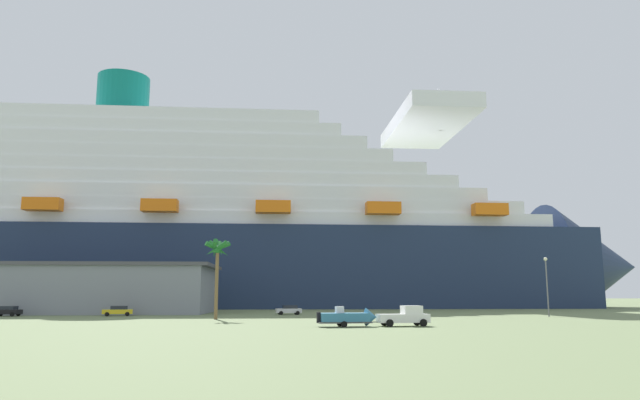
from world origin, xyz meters
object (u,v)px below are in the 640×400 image
object	(u,v)px
small_boat_on_trailer	(351,318)
parked_car_black_coupe	(7,311)
pickup_truck	(405,316)
palm_tree	(217,255)
parked_car_silver_sedan	(289,310)
street_lamp	(547,278)
parked_car_yellow_taxi	(118,311)
cruise_ship	(210,233)

from	to	relation	value
small_boat_on_trailer	parked_car_black_coupe	distance (m)	59.86
pickup_truck	parked_car_black_coupe	size ratio (longest dim) A/B	1.25
pickup_truck	palm_tree	size ratio (longest dim) A/B	0.51
pickup_truck	parked_car_silver_sedan	size ratio (longest dim) A/B	1.31
parked_car_black_coupe	palm_tree	bearing A→B (deg)	-25.75
parked_car_black_coupe	street_lamp	bearing A→B (deg)	-9.38
pickup_truck	street_lamp	size ratio (longest dim) A/B	0.62
pickup_truck	street_lamp	world-z (taller)	street_lamp
small_boat_on_trailer	street_lamp	xyz separation A→B (m)	(35.70, 22.70, 4.88)
street_lamp	parked_car_yellow_taxi	xyz separation A→B (m)	(-66.18, 12.21, -5.01)
parked_car_black_coupe	parked_car_yellow_taxi	size ratio (longest dim) A/B	0.94
palm_tree	parked_car_silver_sedan	bearing A→B (deg)	53.93
small_boat_on_trailer	pickup_truck	bearing A→B (deg)	1.79
palm_tree	parked_car_black_coupe	xyz separation A→B (m)	(-32.65, 15.74, -8.08)
pickup_truck	small_boat_on_trailer	xyz separation A→B (m)	(-6.03, -0.19, -0.08)
small_boat_on_trailer	parked_car_yellow_taxi	size ratio (longest dim) A/B	1.52
street_lamp	parked_car_black_coupe	size ratio (longest dim) A/B	2.02
small_boat_on_trailer	street_lamp	size ratio (longest dim) A/B	0.80
cruise_ship	pickup_truck	world-z (taller)	cruise_ship
pickup_truck	street_lamp	bearing A→B (deg)	37.18
pickup_truck	small_boat_on_trailer	distance (m)	6.03
small_boat_on_trailer	cruise_ship	bearing A→B (deg)	101.72
small_boat_on_trailer	palm_tree	bearing A→B (deg)	125.64
cruise_ship	parked_car_black_coupe	size ratio (longest dim) A/B	49.52
cruise_ship	pickup_truck	size ratio (longest dim) A/B	39.51
cruise_ship	small_boat_on_trailer	size ratio (longest dim) A/B	30.77
street_lamp	pickup_truck	bearing A→B (deg)	-142.82
cruise_ship	street_lamp	distance (m)	87.73
cruise_ship	pickup_truck	bearing A→B (deg)	-74.63
small_boat_on_trailer	parked_car_black_coupe	size ratio (longest dim) A/B	1.61
pickup_truck	small_boat_on_trailer	bearing A→B (deg)	-178.21
parked_car_silver_sedan	parked_car_yellow_taxi	distance (m)	27.38
cruise_ship	parked_car_silver_sedan	bearing A→B (deg)	-73.78
street_lamp	parked_car_silver_sedan	bearing A→B (deg)	160.15
small_boat_on_trailer	palm_tree	world-z (taller)	palm_tree
small_boat_on_trailer	parked_car_silver_sedan	size ratio (longest dim) A/B	1.68
parked_car_silver_sedan	cruise_ship	bearing A→B (deg)	106.22
cruise_ship	street_lamp	size ratio (longest dim) A/B	24.49
cruise_ship	parked_car_yellow_taxi	size ratio (longest dim) A/B	46.76
palm_tree	street_lamp	bearing A→B (deg)	2.27
parked_car_yellow_taxi	cruise_ship	bearing A→B (deg)	77.99
pickup_truck	parked_car_yellow_taxi	size ratio (longest dim) A/B	1.18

